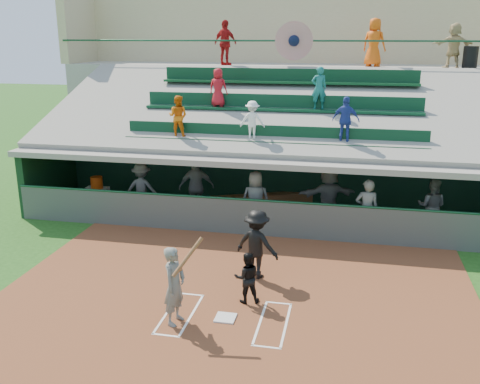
% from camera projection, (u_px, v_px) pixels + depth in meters
% --- Properties ---
extents(ground, '(100.00, 100.00, 0.00)m').
position_uv_depth(ground, '(225.00, 319.00, 11.41)').
color(ground, '#1D4B15').
rests_on(ground, ground).
extents(dirt_slab, '(11.00, 9.00, 0.02)m').
position_uv_depth(dirt_slab, '(231.00, 308.00, 11.88)').
color(dirt_slab, brown).
rests_on(dirt_slab, ground).
extents(home_plate, '(0.43, 0.43, 0.03)m').
position_uv_depth(home_plate, '(225.00, 318.00, 11.40)').
color(home_plate, silver).
rests_on(home_plate, dirt_slab).
extents(batters_box_chalk, '(2.65, 1.85, 0.01)m').
position_uv_depth(batters_box_chalk, '(225.00, 318.00, 11.40)').
color(batters_box_chalk, white).
rests_on(batters_box_chalk, dirt_slab).
extents(dugout_floor, '(16.00, 3.50, 0.04)m').
position_uv_depth(dugout_floor, '(272.00, 217.00, 17.74)').
color(dugout_floor, gray).
rests_on(dugout_floor, ground).
extents(concourse_slab, '(20.00, 3.00, 4.60)m').
position_uv_depth(concourse_slab, '(296.00, 118.00, 23.43)').
color(concourse_slab, gray).
rests_on(concourse_slab, ground).
extents(grandstand, '(20.40, 10.40, 7.80)m').
position_uv_depth(grandstand, '(287.00, 131.00, 20.64)').
color(grandstand, '#4C514C').
rests_on(grandstand, ground).
extents(batter_at_plate, '(0.88, 0.76, 1.95)m').
position_uv_depth(batter_at_plate, '(175.00, 285.00, 11.02)').
color(batter_at_plate, '#5A5E58').
rests_on(batter_at_plate, dirt_slab).
extents(catcher, '(0.69, 0.60, 1.20)m').
position_uv_depth(catcher, '(247.00, 277.00, 11.96)').
color(catcher, black).
rests_on(catcher, dirt_slab).
extents(home_umpire, '(1.27, 0.97, 1.74)m').
position_uv_depth(home_umpire, '(257.00, 244.00, 13.14)').
color(home_umpire, black).
rests_on(home_umpire, dirt_slab).
extents(dugout_bench, '(12.58, 5.75, 0.41)m').
position_uv_depth(dugout_bench, '(279.00, 199.00, 18.93)').
color(dugout_bench, '#996337').
rests_on(dugout_bench, dugout_floor).
extents(white_table, '(0.80, 0.61, 0.68)m').
position_uv_depth(white_table, '(97.00, 197.00, 18.63)').
color(white_table, white).
rests_on(white_table, dugout_floor).
extents(water_cooler, '(0.41, 0.41, 0.41)m').
position_uv_depth(water_cooler, '(97.00, 183.00, 18.44)').
color(water_cooler, '#CF440C').
rests_on(water_cooler, white_table).
extents(dugout_player_a, '(1.17, 0.73, 1.74)m').
position_uv_depth(dugout_player_a, '(142.00, 189.00, 17.76)').
color(dugout_player_a, '#52544F').
rests_on(dugout_player_a, dugout_floor).
extents(dugout_player_b, '(1.24, 0.82, 1.96)m').
position_uv_depth(dugout_player_b, '(196.00, 187.00, 17.55)').
color(dugout_player_b, '#5A5C57').
rests_on(dugout_player_b, dugout_floor).
extents(dugout_player_c, '(0.92, 0.65, 1.79)m').
position_uv_depth(dugout_player_c, '(256.00, 200.00, 16.50)').
color(dugout_player_c, '#575A55').
rests_on(dugout_player_c, dugout_floor).
extents(dugout_player_d, '(1.90, 1.14, 1.95)m').
position_uv_depth(dugout_player_d, '(328.00, 196.00, 16.57)').
color(dugout_player_d, '#535550').
rests_on(dugout_player_d, dugout_floor).
extents(dugout_player_e, '(0.70, 0.48, 1.84)m').
position_uv_depth(dugout_player_e, '(367.00, 210.00, 15.47)').
color(dugout_player_e, '#555752').
rests_on(dugout_player_e, dugout_floor).
extents(dugout_player_f, '(0.96, 0.84, 1.70)m').
position_uv_depth(dugout_player_f, '(431.00, 206.00, 16.01)').
color(dugout_player_f, '#545752').
rests_on(dugout_player_f, dugout_floor).
extents(trash_bin, '(0.54, 0.54, 0.81)m').
position_uv_depth(trash_bin, '(470.00, 57.00, 20.32)').
color(trash_bin, black).
rests_on(trash_bin, concourse_slab).
extents(concourse_staff_a, '(1.15, 0.82, 1.82)m').
position_uv_depth(concourse_staff_a, '(225.00, 43.00, 21.92)').
color(concourse_staff_a, '#AF1414').
rests_on(concourse_staff_a, concourse_slab).
extents(concourse_staff_b, '(1.07, 0.89, 1.87)m').
position_uv_depth(concourse_staff_b, '(374.00, 42.00, 21.17)').
color(concourse_staff_b, '#E9570D').
rests_on(concourse_staff_b, concourse_slab).
extents(concourse_staff_c, '(1.62, 0.78, 1.68)m').
position_uv_depth(concourse_staff_c, '(454.00, 45.00, 20.49)').
color(concourse_staff_c, tan).
rests_on(concourse_staff_c, concourse_slab).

